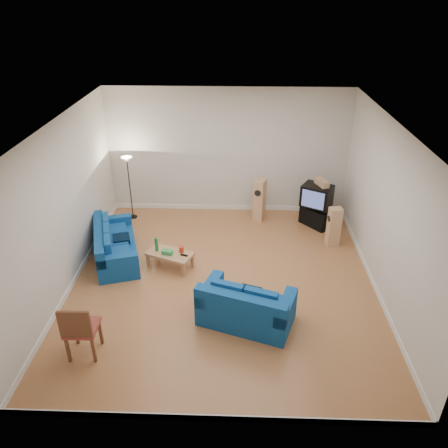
{
  "coord_description": "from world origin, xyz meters",
  "views": [
    {
      "loc": [
        0.26,
        -7.2,
        5.26
      ],
      "look_at": [
        0.0,
        0.4,
        1.1
      ],
      "focal_mm": 35.0,
      "sensor_mm": 36.0,
      "label": 1
    }
  ],
  "objects_px": {
    "sofa_three_seat": "(114,247)",
    "coffee_table": "(170,255)",
    "tv_stand": "(316,217)",
    "sofa_loveseat": "(245,309)",
    "television": "(317,196)"
  },
  "relations": [
    {
      "from": "sofa_three_seat",
      "to": "television",
      "type": "distance_m",
      "value": 4.88
    },
    {
      "from": "coffee_table",
      "to": "television",
      "type": "relative_size",
      "value": 1.27
    },
    {
      "from": "tv_stand",
      "to": "sofa_loveseat",
      "type": "bearing_deg",
      "value": -66.51
    },
    {
      "from": "sofa_loveseat",
      "to": "coffee_table",
      "type": "relative_size",
      "value": 1.69
    },
    {
      "from": "sofa_three_seat",
      "to": "coffee_table",
      "type": "bearing_deg",
      "value": 59.62
    },
    {
      "from": "tv_stand",
      "to": "coffee_table",
      "type": "bearing_deg",
      "value": -100.21
    },
    {
      "from": "sofa_loveseat",
      "to": "television",
      "type": "relative_size",
      "value": 2.15
    },
    {
      "from": "sofa_three_seat",
      "to": "coffee_table",
      "type": "xyz_separation_m",
      "value": [
        1.27,
        -0.3,
        0.02
      ]
    },
    {
      "from": "sofa_loveseat",
      "to": "television",
      "type": "distance_m",
      "value": 4.04
    },
    {
      "from": "coffee_table",
      "to": "tv_stand",
      "type": "relative_size",
      "value": 1.39
    },
    {
      "from": "sofa_three_seat",
      "to": "coffee_table",
      "type": "height_order",
      "value": "sofa_three_seat"
    },
    {
      "from": "sofa_three_seat",
      "to": "tv_stand",
      "type": "distance_m",
      "value": 4.92
    },
    {
      "from": "television",
      "to": "sofa_loveseat",
      "type": "bearing_deg",
      "value": -86.04
    },
    {
      "from": "sofa_three_seat",
      "to": "sofa_loveseat",
      "type": "height_order",
      "value": "sofa_loveseat"
    },
    {
      "from": "sofa_three_seat",
      "to": "coffee_table",
      "type": "relative_size",
      "value": 1.94
    }
  ]
}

